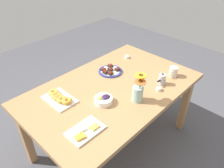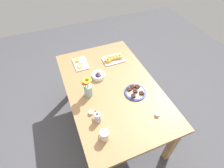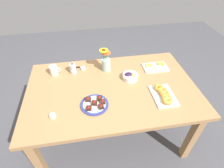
# 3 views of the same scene
# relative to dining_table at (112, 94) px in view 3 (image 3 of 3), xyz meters

# --- Properties ---
(ground_plane) EXTENTS (6.00, 6.00, 0.00)m
(ground_plane) POSITION_rel_dining_table_xyz_m (0.00, 0.00, -0.65)
(ground_plane) COLOR #4C4C51
(dining_table) EXTENTS (1.60, 1.00, 0.74)m
(dining_table) POSITION_rel_dining_table_xyz_m (0.00, 0.00, 0.00)
(dining_table) COLOR #A87A4C
(dining_table) RESTS_ON ground_plane
(coffee_mug) EXTENTS (0.12, 0.08, 0.10)m
(coffee_mug) POSITION_rel_dining_table_xyz_m (-0.55, 0.30, 0.14)
(coffee_mug) COLOR silver
(coffee_mug) RESTS_ON dining_table
(grape_bowl) EXTENTS (0.15, 0.15, 0.07)m
(grape_bowl) POSITION_rel_dining_table_xyz_m (0.20, 0.10, 0.12)
(grape_bowl) COLOR white
(grape_bowl) RESTS_ON dining_table
(cheese_platter) EXTENTS (0.26, 0.17, 0.03)m
(cheese_platter) POSITION_rel_dining_table_xyz_m (0.52, 0.23, 0.10)
(cheese_platter) COLOR white
(cheese_platter) RESTS_ON dining_table
(croissant_platter) EXTENTS (0.19, 0.29, 0.05)m
(croissant_platter) POSITION_rel_dining_table_xyz_m (0.43, -0.20, 0.11)
(croissant_platter) COLOR white
(croissant_platter) RESTS_ON dining_table
(jam_cup_honey) EXTENTS (0.05, 0.05, 0.03)m
(jam_cup_honey) POSITION_rel_dining_table_xyz_m (-0.52, -0.27, 0.10)
(jam_cup_honey) COLOR white
(jam_cup_honey) RESTS_ON dining_table
(jam_cup_berry) EXTENTS (0.05, 0.05, 0.03)m
(jam_cup_berry) POSITION_rel_dining_table_xyz_m (-0.26, 0.33, 0.10)
(jam_cup_berry) COLOR white
(jam_cup_berry) RESTS_ON dining_table
(dessert_plate) EXTENTS (0.24, 0.24, 0.05)m
(dessert_plate) POSITION_rel_dining_table_xyz_m (-0.18, -0.20, 0.10)
(dessert_plate) COLOR navy
(dessert_plate) RESTS_ON dining_table
(flower_vase) EXTENTS (0.11, 0.11, 0.25)m
(flower_vase) POSITION_rel_dining_table_xyz_m (-0.02, 0.28, 0.17)
(flower_vase) COLOR #99C1B7
(flower_vase) RESTS_ON dining_table
(moka_pot) EXTENTS (0.11, 0.07, 0.12)m
(moka_pot) POSITION_rel_dining_table_xyz_m (-0.36, 0.29, 0.13)
(moka_pot) COLOR #B7B7BC
(moka_pot) RESTS_ON dining_table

